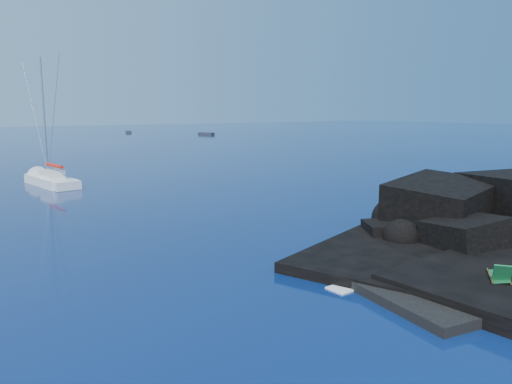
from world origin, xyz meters
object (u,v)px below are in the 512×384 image
(deck_chair, at_px, (499,270))
(marker_cone, at_px, (467,254))
(sunbather, at_px, (467,291))
(distant_boat_a, at_px, (128,133))
(sailboat, at_px, (51,185))
(distant_boat_b, at_px, (206,135))

(deck_chair, xyz_separation_m, marker_cone, (1.86, 2.60, -0.32))
(deck_chair, height_order, sunbather, deck_chair)
(marker_cone, distance_m, distant_boat_a, 129.96)
(marker_cone, bearing_deg, sunbather, -144.76)
(sailboat, bearing_deg, deck_chair, -86.57)
(sailboat, bearing_deg, distant_boat_a, 57.95)
(distant_boat_a, bearing_deg, deck_chair, -89.22)
(sunbather, relative_size, distant_boat_b, 0.35)
(deck_chair, height_order, distant_boat_b, deck_chair)
(sailboat, relative_size, distant_boat_a, 2.64)
(sunbather, relative_size, marker_cone, 3.18)
(deck_chair, distance_m, sunbather, 1.90)
(sailboat, relative_size, marker_cone, 22.80)
(marker_cone, bearing_deg, distant_boat_b, 69.36)
(deck_chair, bearing_deg, marker_cone, 14.77)
(sailboat, bearing_deg, sunbather, -89.31)
(sailboat, height_order, deck_chair, sailboat)
(sailboat, distance_m, distant_boat_b, 88.03)
(sailboat, xyz_separation_m, distant_boat_b, (50.96, 71.78, 0.00))
(sailboat, distance_m, deck_chair, 38.12)
(deck_chair, xyz_separation_m, distant_boat_b, (41.85, 108.78, -0.92))
(sailboat, distance_m, marker_cone, 36.11)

